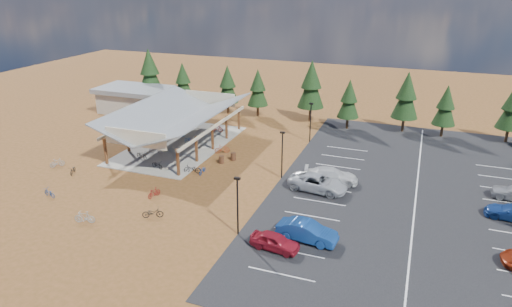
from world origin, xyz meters
name	(u,v)px	position (x,y,z in m)	size (l,w,h in m)	color
ground	(231,178)	(0.00, 0.00, 0.00)	(140.00, 140.00, 0.00)	brown
asphalt_lot	(416,194)	(18.50, 3.00, 0.02)	(27.00, 44.00, 0.04)	black
concrete_pad	(180,145)	(-10.00, 7.00, 0.05)	(10.60, 18.60, 0.10)	gray
bike_pavilion	(178,116)	(-10.00, 7.00, 3.82)	(11.65, 19.40, 4.97)	#513017
outbuilding	(135,99)	(-24.00, 18.00, 2.03)	(11.00, 7.00, 3.90)	#ADA593
lamp_post_0	(238,202)	(5.00, -10.00, 2.98)	(0.50, 0.25, 5.14)	black
lamp_post_1	(282,152)	(5.00, 2.00, 2.98)	(0.50, 0.25, 5.14)	black
lamp_post_2	(311,120)	(5.00, 14.00, 2.98)	(0.50, 0.25, 5.14)	black
trash_bin_0	(222,159)	(-2.62, 3.48, 0.45)	(0.60, 0.60, 0.90)	#4A2C1A
trash_bin_1	(233,156)	(-1.75, 4.83, 0.45)	(0.60, 0.60, 0.90)	#4A2C1A
pine_0	(150,71)	(-23.75, 22.37, 5.63)	(3.96, 3.96, 9.22)	#382314
pine_1	(183,81)	(-18.02, 22.81, 4.43)	(3.12, 3.12, 7.26)	#382314
pine_2	(228,84)	(-10.02, 22.22, 4.56)	(3.21, 3.21, 7.47)	#382314
pine_3	(258,88)	(-5.21, 22.41, 4.39)	(3.09, 3.09, 7.20)	#382314
pine_4	(311,85)	(2.82, 22.68, 5.45)	(3.83, 3.83, 8.93)	#382314
pine_5	(349,99)	(8.54, 21.07, 4.24)	(2.99, 2.99, 6.96)	#382314
pine_6	(406,95)	(15.87, 22.48, 5.05)	(3.55, 3.55, 8.27)	#382314
pine_7	(446,106)	(20.86, 22.08, 4.24)	(2.98, 2.98, 6.95)	#382314
bike_0	(142,155)	(-11.73, 1.22, 0.57)	(0.62, 1.78, 0.94)	black
bike_1	(156,149)	(-11.13, 3.30, 0.62)	(0.49, 1.73, 1.04)	gray
bike_2	(178,132)	(-11.81, 9.92, 0.59)	(0.65, 1.86, 0.98)	navy
bike_3	(181,125)	(-12.82, 12.55, 0.66)	(0.52, 1.86, 1.11)	#9D371C
bike_4	(157,165)	(-8.55, -0.55, 0.52)	(0.55, 1.58, 0.83)	black
bike_5	(174,150)	(-9.03, 3.86, 0.56)	(0.43, 1.54, 0.92)	gray
bike_6	(191,140)	(-8.90, 7.90, 0.57)	(0.62, 1.77, 0.93)	#1D539E
bike_7	(217,128)	(-7.73, 13.10, 0.65)	(0.51, 1.82, 1.09)	maroon
bike_8	(73,170)	(-16.44, -4.77, 0.41)	(0.55, 1.57, 0.82)	black
bike_9	(57,163)	(-19.41, -3.85, 0.47)	(0.44, 1.57, 0.94)	gray
bike_10	(49,193)	(-14.65, -10.05, 0.42)	(0.56, 1.60, 0.84)	navy
bike_11	(154,193)	(-5.16, -6.58, 0.47)	(0.44, 1.56, 0.94)	maroon
bike_12	(153,213)	(-3.09, -10.07, 0.48)	(0.64, 1.84, 0.97)	black
bike_13	(85,217)	(-8.09, -12.91, 0.55)	(0.52, 1.84, 1.10)	#9FA4A8
bike_14	(203,170)	(-3.31, 0.07, 0.41)	(0.54, 1.55, 0.81)	#103D95
bike_15	(222,149)	(-3.85, 6.37, 0.55)	(0.51, 1.81, 1.09)	maroon
bike_16	(192,169)	(-4.44, -0.16, 0.49)	(0.65, 1.85, 0.97)	black
car_0	(275,241)	(8.55, -11.08, 0.71)	(1.59, 3.95, 1.35)	maroon
car_1	(307,231)	(10.57, -8.99, 0.85)	(1.71, 4.91, 1.62)	navy
car_2	(318,183)	(9.28, 0.32, 0.85)	(2.70, 5.86, 1.63)	#B0B3B9
car_3	(331,176)	(10.13, 2.52, 0.83)	(2.21, 5.44, 1.58)	silver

